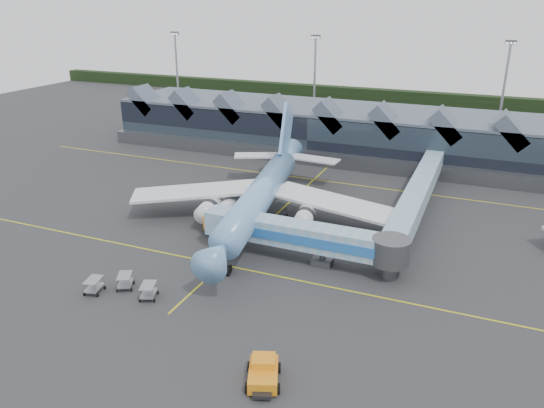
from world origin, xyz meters
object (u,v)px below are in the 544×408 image
at_px(main_airliner, 263,192).
at_px(fuel_truck, 225,212).
at_px(jet_bridge, 314,238).
at_px(pushback_tug, 263,373).

height_order(main_airliner, fuel_truck, main_airliner).
distance_m(main_airliner, jet_bridge, 15.41).
bearing_deg(pushback_tug, fuel_truck, 102.19).
distance_m(fuel_truck, pushback_tug, 34.87).
xyz_separation_m(fuel_truck, pushback_tug, (18.97, -29.24, -0.98)).
bearing_deg(pushback_tug, jet_bridge, 77.04).
bearing_deg(fuel_truck, main_airliner, 33.71).
bearing_deg(fuel_truck, jet_bridge, -28.50).
bearing_deg(jet_bridge, fuel_truck, 157.83).
distance_m(jet_bridge, pushback_tug, 22.96).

